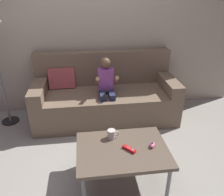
{
  "coord_description": "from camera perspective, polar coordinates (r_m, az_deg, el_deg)",
  "views": [
    {
      "loc": [
        -0.06,
        -1.75,
        1.75
      ],
      "look_at": [
        0.24,
        0.54,
        0.62
      ],
      "focal_mm": 35.94,
      "sensor_mm": 36.0,
      "label": 1
    }
  ],
  "objects": [
    {
      "name": "wall_back",
      "position": [
        3.35,
        -6.64,
        17.45
      ],
      "size": [
        4.74,
        0.05,
        2.5
      ],
      "primitive_type": "cube",
      "color": "#B2A38E",
      "rests_on": "ground"
    },
    {
      "name": "coffee_mug",
      "position": [
        2.26,
        -0.08,
        -9.19
      ],
      "size": [
        0.12,
        0.08,
        0.09
      ],
      "color": "silver",
      "rests_on": "coffee_table"
    },
    {
      "name": "nunchuk_pink",
      "position": [
        2.2,
        10.25,
        -11.62
      ],
      "size": [
        0.08,
        0.1,
        0.05
      ],
      "color": "pink",
      "rests_on": "coffee_table"
    },
    {
      "name": "coffee_table",
      "position": [
        2.18,
        2.65,
        -13.44
      ],
      "size": [
        0.86,
        0.63,
        0.4
      ],
      "color": "brown",
      "rests_on": "ground"
    },
    {
      "name": "person_seated_on_couch",
      "position": [
        3.01,
        -1.41,
        2.61
      ],
      "size": [
        0.3,
        0.36,
        0.94
      ],
      "color": "#282D47",
      "rests_on": "ground"
    },
    {
      "name": "couch",
      "position": [
        3.27,
        -1.87,
        0.21
      ],
      "size": [
        1.99,
        0.8,
        0.93
      ],
      "color": "#75604C",
      "rests_on": "ground"
    },
    {
      "name": "ground_plane",
      "position": [
        2.48,
        -4.03,
        -18.89
      ],
      "size": [
        9.48,
        9.48,
        0.0
      ],
      "primitive_type": "plane",
      "color": "#9E998E"
    },
    {
      "name": "game_remote_red_near_edge",
      "position": [
        2.14,
        4.39,
        -12.83
      ],
      "size": [
        0.12,
        0.13,
        0.03
      ],
      "color": "red",
      "rests_on": "coffee_table"
    }
  ]
}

